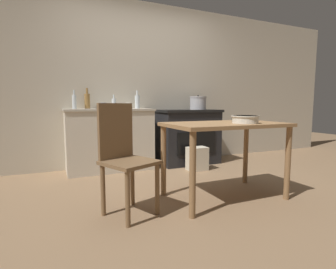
# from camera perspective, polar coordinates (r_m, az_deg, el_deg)

# --- Properties ---
(ground_plane) EXTENTS (14.00, 14.00, 0.00)m
(ground_plane) POSITION_cam_1_polar(r_m,az_deg,el_deg) (2.97, 3.96, -12.25)
(ground_plane) COLOR #896B4C
(wall_back) EXTENTS (8.00, 0.07, 2.55)m
(wall_back) POSITION_cam_1_polar(r_m,az_deg,el_deg) (4.29, -6.00, 10.73)
(wall_back) COLOR beige
(wall_back) RESTS_ON ground_plane
(counter_cabinet) EXTENTS (1.24, 0.52, 0.90)m
(counter_cabinet) POSITION_cam_1_polar(r_m,az_deg,el_deg) (3.90, -12.53, -1.10)
(counter_cabinet) COLOR beige
(counter_cabinet) RESTS_ON ground_plane
(stove) EXTENTS (0.99, 0.60, 0.88)m
(stove) POSITION_cam_1_polar(r_m,az_deg,el_deg) (4.30, 4.35, -0.41)
(stove) COLOR black
(stove) RESTS_ON ground_plane
(work_table) EXTENTS (1.18, 0.72, 0.77)m
(work_table) POSITION_cam_1_polar(r_m,az_deg,el_deg) (2.71, 12.29, 0.20)
(work_table) COLOR #997047
(work_table) RESTS_ON ground_plane
(chair) EXTENTS (0.53, 0.53, 0.97)m
(chair) POSITION_cam_1_polar(r_m,az_deg,el_deg) (2.32, -9.54, -4.49)
(chair) COLOR brown
(chair) RESTS_ON ground_plane
(flour_sack) EXTENTS (0.29, 0.20, 0.34)m
(flour_sack) POSITION_cam_1_polar(r_m,az_deg,el_deg) (3.87, 6.35, -5.24)
(flour_sack) COLOR beige
(flour_sack) RESTS_ON ground_plane
(stock_pot) EXTENTS (0.28, 0.28, 0.24)m
(stock_pot) POSITION_cam_1_polar(r_m,az_deg,el_deg) (4.32, 6.55, 6.82)
(stock_pot) COLOR #A8A8AD
(stock_pot) RESTS_ON stove
(mixing_bowl_large) EXTENTS (0.27, 0.27, 0.08)m
(mixing_bowl_large) POSITION_cam_1_polar(r_m,az_deg,el_deg) (2.68, 16.45, 3.28)
(mixing_bowl_large) COLOR silver
(mixing_bowl_large) RESTS_ON work_table
(bottle_far_left) EXTENTS (0.06, 0.06, 0.26)m
(bottle_far_left) POSITION_cam_1_polar(r_m,az_deg,el_deg) (3.90, -19.73, 6.76)
(bottle_far_left) COLOR silver
(bottle_far_left) RESTS_ON counter_cabinet
(bottle_left) EXTENTS (0.06, 0.06, 0.21)m
(bottle_left) POSITION_cam_1_polar(r_m,az_deg,el_deg) (3.98, -11.69, 6.68)
(bottle_left) COLOR silver
(bottle_left) RESTS_ON counter_cabinet
(bottle_mid_left) EXTENTS (0.07, 0.07, 0.27)m
(bottle_mid_left) POSITION_cam_1_polar(r_m,az_deg,el_deg) (4.09, -6.70, 7.14)
(bottle_mid_left) COLOR silver
(bottle_mid_left) RESTS_ON counter_cabinet
(bottle_center_left) EXTENTS (0.08, 0.08, 0.30)m
(bottle_center_left) POSITION_cam_1_polar(r_m,az_deg,el_deg) (3.99, -17.17, 7.03)
(bottle_center_left) COLOR olive
(bottle_center_left) RESTS_ON counter_cabinet
(cup_center) EXTENTS (0.09, 0.09, 0.09)m
(cup_center) POSITION_cam_1_polar(r_m,az_deg,el_deg) (3.85, -8.49, 6.22)
(cup_center) COLOR silver
(cup_center) RESTS_ON counter_cabinet
(cup_center_right) EXTENTS (0.07, 0.07, 0.08)m
(cup_center_right) POSITION_cam_1_polar(r_m,az_deg,el_deg) (3.70, -13.84, 6.07)
(cup_center_right) COLOR #4C6B99
(cup_center_right) RESTS_ON counter_cabinet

